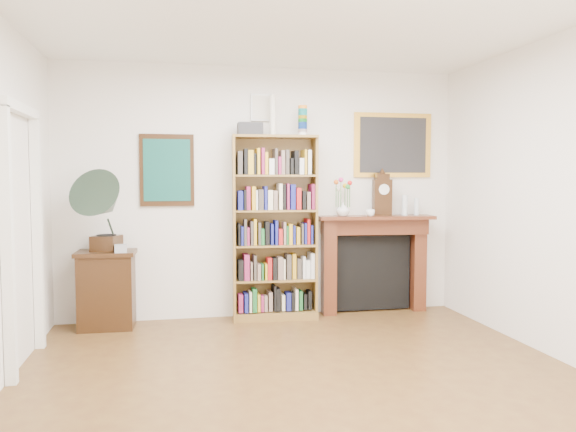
% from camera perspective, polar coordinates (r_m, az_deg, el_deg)
% --- Properties ---
extents(room, '(4.51, 5.01, 2.81)m').
position_cam_1_polar(room, '(3.90, 3.05, 1.44)').
color(room, '#4F2F18').
rests_on(room, ground).
extents(door_casing, '(0.08, 1.02, 2.17)m').
position_cam_1_polar(door_casing, '(5.13, -25.32, 0.11)').
color(door_casing, white).
rests_on(door_casing, left_wall).
extents(teal_poster, '(0.58, 0.04, 0.78)m').
position_cam_1_polar(teal_poster, '(6.25, -12.19, 4.57)').
color(teal_poster, black).
rests_on(teal_poster, back_wall).
extents(small_picture, '(0.26, 0.04, 0.30)m').
position_cam_1_polar(small_picture, '(6.37, -2.63, 10.95)').
color(small_picture, white).
rests_on(small_picture, back_wall).
extents(gilt_painting, '(0.95, 0.04, 0.75)m').
position_cam_1_polar(gilt_painting, '(6.75, 10.60, 7.08)').
color(gilt_painting, gold).
rests_on(gilt_painting, back_wall).
extents(bookshelf, '(0.96, 0.40, 2.34)m').
position_cam_1_polar(bookshelf, '(6.19, -1.34, -0.10)').
color(bookshelf, brown).
rests_on(bookshelf, floor).
extents(side_cabinet, '(0.61, 0.45, 0.81)m').
position_cam_1_polar(side_cabinet, '(6.18, -17.93, -7.13)').
color(side_cabinet, black).
rests_on(side_cabinet, floor).
extents(fireplace, '(1.36, 0.42, 1.13)m').
position_cam_1_polar(fireplace, '(6.64, 8.69, -3.96)').
color(fireplace, '#441A0F').
rests_on(fireplace, floor).
extents(gramophone, '(0.69, 0.77, 0.84)m').
position_cam_1_polar(gramophone, '(5.96, -18.19, 1.00)').
color(gramophone, black).
rests_on(gramophone, side_cabinet).
extents(cd_stack, '(0.13, 0.13, 0.08)m').
position_cam_1_polar(cd_stack, '(5.95, -16.64, -3.19)').
color(cd_stack, silver).
rests_on(cd_stack, side_cabinet).
extents(mantel_clock, '(0.22, 0.14, 0.48)m').
position_cam_1_polar(mantel_clock, '(6.60, 9.55, 2.09)').
color(mantel_clock, black).
rests_on(mantel_clock, fireplace).
extents(flower_vase, '(0.19, 0.19, 0.16)m').
position_cam_1_polar(flower_vase, '(6.38, 5.59, 0.69)').
color(flower_vase, silver).
rests_on(flower_vase, fireplace).
extents(teacup, '(0.10, 0.10, 0.08)m').
position_cam_1_polar(teacup, '(6.42, 8.36, 0.32)').
color(teacup, white).
rests_on(teacup, fireplace).
extents(bottle_left, '(0.07, 0.07, 0.24)m').
position_cam_1_polar(bottle_left, '(6.64, 11.78, 1.09)').
color(bottle_left, silver).
rests_on(bottle_left, fireplace).
extents(bottle_right, '(0.06, 0.06, 0.20)m').
position_cam_1_polar(bottle_right, '(6.73, 12.92, 0.94)').
color(bottle_right, silver).
rests_on(bottle_right, fireplace).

